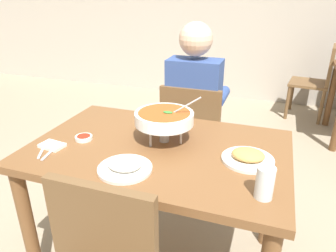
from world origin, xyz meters
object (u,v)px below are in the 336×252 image
at_px(curry_bowl, 164,118).
at_px(drink_glass, 265,184).
at_px(appetizer_plate, 248,157).
at_px(sauce_dish, 84,138).
at_px(rice_plate, 125,166).
at_px(diner_main, 195,104).
at_px(chair_bg_right, 318,78).
at_px(chair_diner_main, 193,136).
at_px(dining_table_main, 159,166).

bearing_deg(curry_bowl, drink_glass, -32.38).
height_order(appetizer_plate, sauce_dish, appetizer_plate).
distance_m(rice_plate, appetizer_plate, 0.56).
relative_size(diner_main, drink_glass, 10.08).
bearing_deg(chair_bg_right, chair_diner_main, -116.30).
xyz_separation_m(dining_table_main, appetizer_plate, (0.44, 0.00, 0.14)).
bearing_deg(appetizer_plate, rice_plate, -152.51).
xyz_separation_m(appetizer_plate, drink_glass, (0.08, -0.26, 0.04)).
height_order(chair_diner_main, curry_bowl, curry_bowl).
xyz_separation_m(rice_plate, sauce_dish, (-0.34, 0.20, -0.01)).
relative_size(appetizer_plate, sauce_dish, 2.67).
distance_m(chair_diner_main, sauce_dish, 0.90).
distance_m(rice_plate, sauce_dish, 0.40).
relative_size(dining_table_main, sauce_dish, 14.25).
relative_size(diner_main, appetizer_plate, 5.46).
bearing_deg(chair_bg_right, rice_plate, -109.56).
bearing_deg(sauce_dish, diner_main, 63.33).
bearing_deg(drink_glass, chair_bg_right, 80.84).
xyz_separation_m(curry_bowl, sauce_dish, (-0.41, -0.12, -0.12)).
xyz_separation_m(dining_table_main, curry_bowl, (0.01, 0.07, 0.24)).
relative_size(curry_bowl, appetizer_plate, 1.39).
relative_size(dining_table_main, chair_bg_right, 1.43).
distance_m(chair_diner_main, chair_bg_right, 2.28).
distance_m(appetizer_plate, drink_glass, 0.28).
height_order(curry_bowl, rice_plate, curry_bowl).
bearing_deg(sauce_dish, rice_plate, -30.86).
distance_m(curry_bowl, appetizer_plate, 0.45).
bearing_deg(curry_bowl, chair_bg_right, 69.51).
bearing_deg(rice_plate, drink_glass, -0.27).
bearing_deg(rice_plate, dining_table_main, 77.35).
bearing_deg(diner_main, curry_bowl, -89.28).
height_order(sauce_dish, chair_bg_right, chair_bg_right).
height_order(appetizer_plate, drink_glass, drink_glass).
distance_m(sauce_dish, chair_bg_right, 3.15).
bearing_deg(curry_bowl, diner_main, 90.72).
xyz_separation_m(diner_main, drink_glass, (0.53, -1.00, 0.08)).
height_order(dining_table_main, chair_diner_main, chair_diner_main).
relative_size(chair_diner_main, sauce_dish, 10.00).
distance_m(dining_table_main, chair_diner_main, 0.72).
bearing_deg(curry_bowl, chair_diner_main, 90.76).
distance_m(dining_table_main, appetizer_plate, 0.46).
relative_size(rice_plate, drink_glass, 1.85).
distance_m(appetizer_plate, chair_bg_right, 2.82).
distance_m(chair_diner_main, curry_bowl, 0.75).
xyz_separation_m(dining_table_main, chair_bg_right, (1.01, 2.75, -0.14)).
bearing_deg(diner_main, appetizer_plate, -59.06).
bearing_deg(drink_glass, rice_plate, 179.73).
bearing_deg(chair_diner_main, diner_main, 90.00).
distance_m(dining_table_main, rice_plate, 0.30).
bearing_deg(dining_table_main, appetizer_plate, 0.16).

